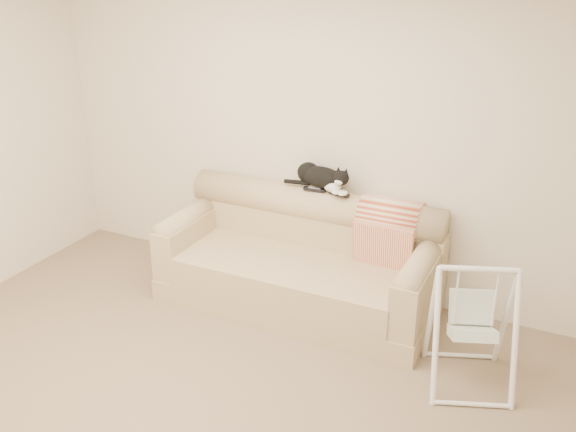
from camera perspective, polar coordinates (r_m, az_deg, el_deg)
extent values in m
plane|color=#79624B|center=(4.21, -8.22, -17.57)|extent=(5.00, 5.00, 0.00)
cube|color=beige|center=(5.16, 3.32, 7.04)|extent=(5.00, 0.04, 2.60)
cube|color=tan|center=(5.25, 0.73, -7.02)|extent=(2.20, 0.90, 0.18)
cube|color=tan|center=(5.06, 0.21, -5.52)|extent=(1.80, 0.68, 0.24)
cube|color=tan|center=(5.37, 2.29, -2.23)|extent=(2.20, 0.22, 0.50)
cylinder|color=tan|center=(5.24, 2.35, 1.01)|extent=(2.16, 0.28, 0.28)
cube|color=tan|center=(5.56, -8.55, -2.03)|extent=(0.20, 0.88, 0.42)
cylinder|color=tan|center=(5.47, -8.67, -0.03)|extent=(0.18, 0.84, 0.18)
cube|color=tan|center=(4.82, 11.52, -6.36)|extent=(0.20, 0.88, 0.42)
cylinder|color=tan|center=(4.73, 11.72, -4.14)|extent=(0.18, 0.84, 0.18)
cube|color=black|center=(5.14, 2.39, 2.39)|extent=(0.18, 0.07, 0.02)
cube|color=gray|center=(5.14, 2.40, 2.54)|extent=(0.10, 0.04, 0.01)
cube|color=black|center=(5.06, 4.58, 1.97)|extent=(0.18, 0.08, 0.02)
ellipsoid|color=black|center=(5.13, 3.07, 3.46)|extent=(0.42, 0.25, 0.17)
ellipsoid|color=black|center=(5.21, 1.82, 3.88)|extent=(0.21, 0.20, 0.17)
ellipsoid|color=white|center=(5.07, 3.95, 2.75)|extent=(0.17, 0.13, 0.12)
ellipsoid|color=black|center=(4.99, 4.75, 3.38)|extent=(0.14, 0.15, 0.12)
ellipsoid|color=white|center=(4.96, 4.52, 3.02)|extent=(0.07, 0.06, 0.05)
sphere|color=#BF7272|center=(4.94, 4.38, 2.95)|extent=(0.01, 0.01, 0.01)
cone|color=black|center=(5.00, 4.50, 4.12)|extent=(0.05, 0.06, 0.06)
cone|color=black|center=(4.97, 5.18, 3.97)|extent=(0.07, 0.07, 0.06)
sphere|color=#AB8920|center=(4.96, 4.27, 3.38)|extent=(0.02, 0.02, 0.02)
sphere|color=#AB8920|center=(4.94, 4.71, 3.28)|extent=(0.02, 0.02, 0.02)
ellipsoid|color=white|center=(5.01, 4.34, 2.18)|extent=(0.08, 0.10, 0.04)
ellipsoid|color=white|center=(4.99, 4.88, 2.05)|extent=(0.08, 0.10, 0.04)
cylinder|color=black|center=(5.21, 0.84, 3.02)|extent=(0.22, 0.08, 0.04)
cylinder|color=#BB3F23|center=(5.04, 9.14, -0.21)|extent=(0.47, 0.33, 0.33)
cube|color=#BB3F23|center=(4.97, 8.41, -3.03)|extent=(0.47, 0.09, 0.42)
cylinder|color=white|center=(4.24, 13.02, -10.41)|extent=(0.14, 0.29, 0.86)
cylinder|color=white|center=(4.46, 12.61, -8.54)|extent=(0.14, 0.29, 0.86)
cylinder|color=white|center=(4.34, 19.55, -10.40)|extent=(0.14, 0.29, 0.86)
cylinder|color=white|center=(4.56, 18.80, -8.58)|extent=(0.14, 0.29, 0.86)
cylinder|color=white|center=(4.19, 16.66, -4.55)|extent=(0.47, 0.21, 0.04)
cylinder|color=white|center=(4.42, 16.02, -15.78)|extent=(0.47, 0.20, 0.03)
cylinder|color=white|center=(4.83, 14.96, -11.87)|extent=(0.47, 0.20, 0.03)
cube|color=white|center=(4.39, 16.05, -9.98)|extent=(0.36, 0.34, 0.16)
cube|color=white|center=(4.41, 15.99, -7.74)|extent=(0.31, 0.22, 0.23)
cylinder|color=white|center=(4.26, 14.72, -6.94)|extent=(0.02, 0.02, 0.41)
cylinder|color=white|center=(4.31, 17.96, -6.98)|extent=(0.02, 0.02, 0.41)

